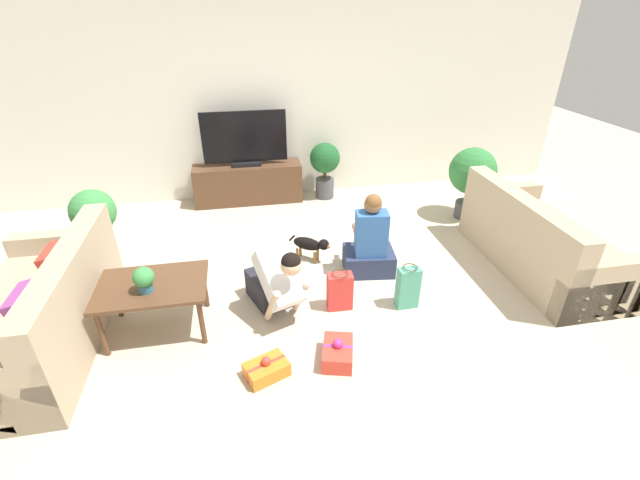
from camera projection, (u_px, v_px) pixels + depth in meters
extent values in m
plane|color=beige|center=(320.00, 291.00, 4.28)|extent=(16.00, 16.00, 0.00)
cube|color=white|center=(285.00, 104.00, 5.90)|extent=(8.40, 0.06, 2.60)
cube|color=tan|center=(37.00, 323.00, 3.53)|extent=(0.93, 1.89, 0.43)
cube|color=tan|center=(70.00, 276.00, 3.39)|extent=(0.20, 1.89, 0.42)
cube|color=tan|center=(68.00, 260.00, 4.23)|extent=(0.93, 0.16, 0.61)
cube|color=red|center=(58.00, 265.00, 3.64)|extent=(0.18, 0.34, 0.32)
cube|color=#9E4293|center=(29.00, 309.00, 3.12)|extent=(0.18, 0.34, 0.32)
cube|color=tan|center=(542.00, 249.00, 4.59)|extent=(0.93, 1.89, 0.43)
cube|color=tan|center=(520.00, 217.00, 4.32)|extent=(0.20, 1.89, 0.42)
cube|color=tan|center=(606.00, 289.00, 3.80)|extent=(0.93, 0.16, 0.61)
cube|color=tan|center=(500.00, 208.00, 5.28)|extent=(0.93, 0.16, 0.61)
cube|color=#3366AD|center=(557.00, 234.00, 4.12)|extent=(0.18, 0.34, 0.32)
cube|color=red|center=(519.00, 208.00, 4.64)|extent=(0.18, 0.34, 0.32)
cube|color=brown|center=(152.00, 286.00, 3.58)|extent=(0.90, 0.63, 0.03)
cylinder|color=brown|center=(102.00, 334.00, 3.41)|extent=(0.04, 0.04, 0.45)
cylinder|color=brown|center=(202.00, 322.00, 3.54)|extent=(0.04, 0.04, 0.45)
cylinder|color=brown|center=(116.00, 296.00, 3.85)|extent=(0.04, 0.04, 0.45)
cylinder|color=brown|center=(205.00, 287.00, 3.97)|extent=(0.04, 0.04, 0.45)
cube|color=brown|center=(248.00, 183.00, 6.08)|extent=(1.50, 0.39, 0.55)
cube|color=black|center=(247.00, 163.00, 5.94)|extent=(0.40, 0.20, 0.05)
cube|color=black|center=(244.00, 137.00, 5.76)|extent=(1.14, 0.03, 0.69)
cylinder|color=#4C4C51|center=(466.00, 209.00, 5.71)|extent=(0.29, 0.29, 0.22)
cylinder|color=brown|center=(468.00, 196.00, 5.62)|extent=(0.05, 0.05, 0.18)
sphere|color=#337F3D|center=(473.00, 171.00, 5.45)|extent=(0.59, 0.59, 0.59)
cylinder|color=#4C4C51|center=(325.00, 188.00, 6.28)|extent=(0.27, 0.27, 0.29)
cylinder|color=brown|center=(325.00, 174.00, 6.18)|extent=(0.05, 0.05, 0.13)
sphere|color=#1E5628|center=(325.00, 158.00, 6.06)|extent=(0.43, 0.43, 0.43)
cylinder|color=#4C4C51|center=(104.00, 250.00, 4.71)|extent=(0.24, 0.24, 0.28)
cylinder|color=brown|center=(99.00, 234.00, 4.61)|extent=(0.04, 0.04, 0.14)
sphere|color=#3D8E47|center=(93.00, 211.00, 4.48)|extent=(0.46, 0.46, 0.46)
cube|color=#23232D|center=(268.00, 288.00, 4.09)|extent=(0.43, 0.51, 0.28)
cube|color=white|center=(281.00, 276.00, 3.72)|extent=(0.49, 0.61, 0.49)
sphere|color=beige|center=(291.00, 265.00, 3.46)|extent=(0.18, 0.18, 0.18)
sphere|color=black|center=(291.00, 262.00, 3.44)|extent=(0.16, 0.16, 0.16)
cylinder|color=beige|center=(272.00, 306.00, 3.67)|extent=(0.16, 0.29, 0.44)
cylinder|color=beige|center=(301.00, 295.00, 3.80)|extent=(0.16, 0.29, 0.44)
cube|color=#283351|center=(368.00, 260.00, 4.57)|extent=(0.57, 0.46, 0.24)
cube|color=#3366AD|center=(371.00, 234.00, 4.34)|extent=(0.34, 0.24, 0.48)
sphere|color=#8E6647|center=(373.00, 205.00, 4.19)|extent=(0.18, 0.18, 0.18)
sphere|color=brown|center=(373.00, 202.00, 4.17)|extent=(0.16, 0.16, 0.16)
cylinder|color=#8E6647|center=(380.00, 230.00, 4.56)|extent=(0.09, 0.27, 0.06)
cylinder|color=#8E6647|center=(356.00, 231.00, 4.55)|extent=(0.09, 0.27, 0.06)
ellipsoid|color=black|center=(307.00, 244.00, 4.73)|extent=(0.35, 0.30, 0.14)
sphere|color=black|center=(324.00, 245.00, 4.64)|extent=(0.12, 0.12, 0.12)
sphere|color=olive|center=(328.00, 246.00, 4.63)|extent=(0.05, 0.05, 0.05)
cylinder|color=black|center=(292.00, 238.00, 4.78)|extent=(0.08, 0.06, 0.09)
cylinder|color=olive|center=(315.00, 258.00, 4.72)|extent=(0.03, 0.03, 0.13)
cylinder|color=olive|center=(318.00, 254.00, 4.79)|extent=(0.03, 0.03, 0.13)
cylinder|color=olive|center=(297.00, 254.00, 4.80)|extent=(0.03, 0.03, 0.13)
cylinder|color=olive|center=(300.00, 250.00, 4.86)|extent=(0.03, 0.03, 0.13)
cube|color=red|center=(338.00, 353.00, 3.43)|extent=(0.32, 0.39, 0.14)
cube|color=#CC3389|center=(338.00, 353.00, 3.43)|extent=(0.24, 0.09, 0.15)
sphere|color=#CC3389|center=(338.00, 344.00, 3.39)|extent=(0.08, 0.08, 0.08)
cube|color=orange|center=(267.00, 369.00, 3.30)|extent=(0.38, 0.32, 0.12)
cube|color=red|center=(267.00, 369.00, 3.30)|extent=(0.31, 0.15, 0.12)
sphere|color=red|center=(266.00, 361.00, 3.25)|extent=(0.07, 0.07, 0.07)
cube|color=#4CA384|center=(408.00, 288.00, 3.98)|extent=(0.21, 0.12, 0.42)
torus|color=#4C3823|center=(410.00, 267.00, 3.87)|extent=(0.14, 0.14, 0.01)
cube|color=red|center=(340.00, 291.00, 3.97)|extent=(0.24, 0.13, 0.37)
torus|color=#4C3823|center=(340.00, 273.00, 3.87)|extent=(0.15, 0.15, 0.01)
cylinder|color=#336B84|center=(146.00, 288.00, 3.47)|extent=(0.11, 0.11, 0.07)
sphere|color=#3D8E47|center=(143.00, 277.00, 3.42)|extent=(0.17, 0.17, 0.17)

